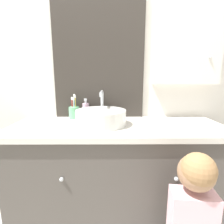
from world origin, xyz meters
TOP-DOWN VIEW (x-y plane):
  - wall_back at (0.03, 0.62)m, footprint 3.20×0.18m
  - vanity_counter at (0.00, 0.33)m, footprint 1.46×0.54m
  - sink_basin at (-0.11, 0.34)m, footprint 0.35×0.40m
  - toothbrush_holder at (-0.34, 0.52)m, footprint 0.08×0.08m
  - soap_dispenser at (-0.24, 0.53)m, footprint 0.05×0.05m
  - child_figure at (0.34, -0.12)m, footprint 0.24×0.43m

SIDE VIEW (x-z plane):
  - vanity_counter at x=0.00m, z-range 0.00..0.90m
  - child_figure at x=0.34m, z-range 0.09..0.99m
  - toothbrush_holder at x=-0.34m, z-range 0.85..1.04m
  - sink_basin at x=-0.11m, z-range 0.84..1.06m
  - soap_dispenser at x=-0.24m, z-range 0.88..1.04m
  - wall_back at x=0.03m, z-range 0.03..2.53m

